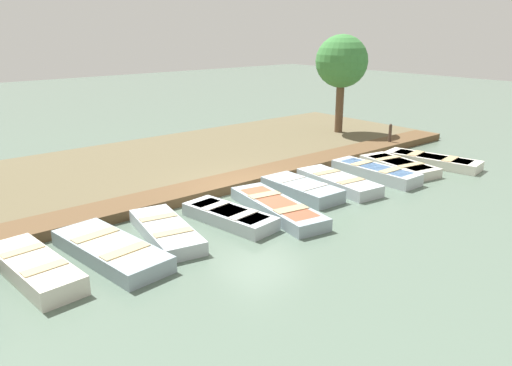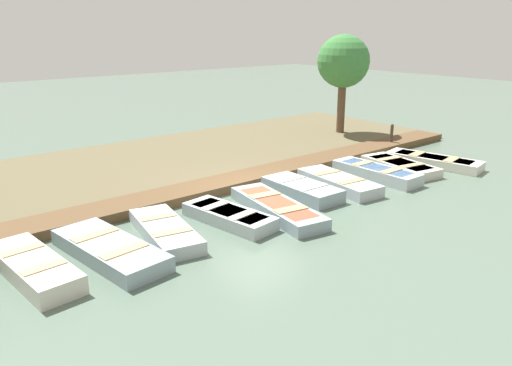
# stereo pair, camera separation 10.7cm
# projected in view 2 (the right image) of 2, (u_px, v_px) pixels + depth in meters

# --- Properties ---
(ground_plane) EXTENTS (80.00, 80.00, 0.00)m
(ground_plane) POSITION_uv_depth(u_px,v_px,m) (259.00, 197.00, 15.30)
(ground_plane) COLOR #566B5B
(shore_bank) EXTENTS (8.00, 24.00, 0.20)m
(shore_bank) POSITION_uv_depth(u_px,v_px,m) (174.00, 161.00, 18.94)
(shore_bank) COLOR brown
(shore_bank) RESTS_ON ground_plane
(dock_walkway) EXTENTS (1.24, 23.04, 0.28)m
(dock_walkway) POSITION_uv_depth(u_px,v_px,m) (232.00, 182.00, 16.27)
(dock_walkway) COLOR brown
(dock_walkway) RESTS_ON ground_plane
(rowboat_1) EXTENTS (3.04, 1.20, 0.44)m
(rowboat_1) POSITION_uv_depth(u_px,v_px,m) (33.00, 267.00, 10.38)
(rowboat_1) COLOR beige
(rowboat_1) RESTS_ON ground_plane
(rowboat_2) EXTENTS (3.39, 1.57, 0.39)m
(rowboat_2) POSITION_uv_depth(u_px,v_px,m) (110.00, 250.00, 11.25)
(rowboat_2) COLOR #8C9EA8
(rowboat_2) RESTS_ON ground_plane
(rowboat_3) EXTENTS (3.05, 1.56, 0.36)m
(rowboat_3) POSITION_uv_depth(u_px,v_px,m) (165.00, 231.00, 12.33)
(rowboat_3) COLOR #B2BCC1
(rowboat_3) RESTS_ON ground_plane
(rowboat_4) EXTENTS (2.83, 1.35, 0.37)m
(rowboat_4) POSITION_uv_depth(u_px,v_px,m) (229.00, 216.00, 13.26)
(rowboat_4) COLOR #B2BCC1
(rowboat_4) RESTS_ON ground_plane
(rowboat_5) EXTENTS (3.72, 1.63, 0.37)m
(rowboat_5) POSITION_uv_depth(u_px,v_px,m) (277.00, 207.00, 13.89)
(rowboat_5) COLOR #8C9EA8
(rowboat_5) RESTS_ON ground_plane
(rowboat_6) EXTENTS (2.68, 1.21, 0.42)m
(rowboat_6) POSITION_uv_depth(u_px,v_px,m) (302.00, 189.00, 15.37)
(rowboat_6) COLOR #8C9EA8
(rowboat_6) RESTS_ON ground_plane
(rowboat_7) EXTENTS (3.13, 1.41, 0.39)m
(rowboat_7) POSITION_uv_depth(u_px,v_px,m) (339.00, 182.00, 16.11)
(rowboat_7) COLOR #B2BCC1
(rowboat_7) RESTS_ON ground_plane
(rowboat_8) EXTENTS (3.16, 1.00, 0.43)m
(rowboat_8) POSITION_uv_depth(u_px,v_px,m) (376.00, 172.00, 17.10)
(rowboat_8) COLOR #B2BCC1
(rowboat_8) RESTS_ON ground_plane
(rowboat_9) EXTENTS (3.07, 1.64, 0.35)m
(rowboat_9) POSITION_uv_depth(u_px,v_px,m) (400.00, 166.00, 18.04)
(rowboat_9) COLOR beige
(rowboat_9) RESTS_ON ground_plane
(rowboat_10) EXTENTS (3.57, 1.63, 0.37)m
(rowboat_10) POSITION_uv_depth(u_px,v_px,m) (433.00, 161.00, 18.69)
(rowboat_10) COLOR silver
(rowboat_10) RESTS_ON ground_plane
(mooring_post_far) EXTENTS (0.13, 0.13, 1.06)m
(mooring_post_far) POSITION_uv_depth(u_px,v_px,m) (391.00, 136.00, 21.23)
(mooring_post_far) COLOR #47382D
(mooring_post_far) RESTS_ON ground_plane
(park_tree_left) EXTENTS (2.39, 2.39, 4.67)m
(park_tree_left) POSITION_uv_depth(u_px,v_px,m) (343.00, 62.00, 22.71)
(park_tree_left) COLOR brown
(park_tree_left) RESTS_ON ground_plane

